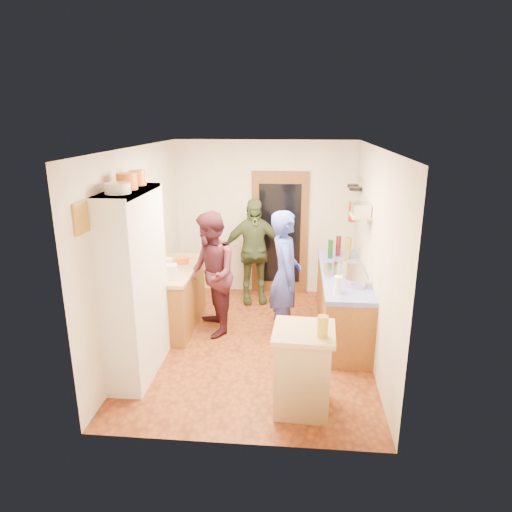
# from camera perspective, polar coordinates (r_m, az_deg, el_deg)

# --- Properties ---
(floor) EXTENTS (3.00, 4.00, 0.02)m
(floor) POSITION_cam_1_polar(r_m,az_deg,el_deg) (6.32, -0.21, -10.92)
(floor) COLOR brown
(floor) RESTS_ON ground
(ceiling) EXTENTS (3.00, 4.00, 0.02)m
(ceiling) POSITION_cam_1_polar(r_m,az_deg,el_deg) (5.60, -0.24, 13.51)
(ceiling) COLOR silver
(ceiling) RESTS_ON ground
(wall_back) EXTENTS (3.00, 0.02, 2.60)m
(wall_back) POSITION_cam_1_polar(r_m,az_deg,el_deg) (7.77, 1.17, 4.73)
(wall_back) COLOR silver
(wall_back) RESTS_ON ground
(wall_front) EXTENTS (3.00, 0.02, 2.60)m
(wall_front) POSITION_cam_1_polar(r_m,az_deg,el_deg) (3.95, -2.99, -7.73)
(wall_front) COLOR silver
(wall_front) RESTS_ON ground
(wall_left) EXTENTS (0.02, 4.00, 2.60)m
(wall_left) POSITION_cam_1_polar(r_m,az_deg,el_deg) (6.15, -14.38, 0.88)
(wall_left) COLOR silver
(wall_left) RESTS_ON ground
(wall_right) EXTENTS (0.02, 4.00, 2.60)m
(wall_right) POSITION_cam_1_polar(r_m,az_deg,el_deg) (5.88, 14.58, 0.14)
(wall_right) COLOR silver
(wall_right) RESTS_ON ground
(door_frame) EXTENTS (0.95, 0.06, 2.10)m
(door_frame) POSITION_cam_1_polar(r_m,az_deg,el_deg) (7.77, 2.98, 2.83)
(door_frame) COLOR brown
(door_frame) RESTS_ON ground
(door_glass) EXTENTS (0.70, 0.02, 1.70)m
(door_glass) POSITION_cam_1_polar(r_m,az_deg,el_deg) (7.74, 2.97, 2.76)
(door_glass) COLOR black
(door_glass) RESTS_ON door_frame
(hutch_body) EXTENTS (0.40, 1.20, 2.20)m
(hutch_body) POSITION_cam_1_polar(r_m,az_deg,el_deg) (5.42, -14.87, -3.55)
(hutch_body) COLOR silver
(hutch_body) RESTS_ON ground
(hutch_top_shelf) EXTENTS (0.40, 1.14, 0.04)m
(hutch_top_shelf) POSITION_cam_1_polar(r_m,az_deg,el_deg) (5.16, -15.78, 7.77)
(hutch_top_shelf) COLOR silver
(hutch_top_shelf) RESTS_ON hutch_body
(plate_stack) EXTENTS (0.26, 0.26, 0.11)m
(plate_stack) POSITION_cam_1_polar(r_m,az_deg,el_deg) (4.91, -16.92, 8.11)
(plate_stack) COLOR white
(plate_stack) RESTS_ON hutch_top_shelf
(orange_pot_a) EXTENTS (0.22, 0.22, 0.18)m
(orange_pot_a) POSITION_cam_1_polar(r_m,az_deg,el_deg) (5.15, -15.83, 8.98)
(orange_pot_a) COLOR orange
(orange_pot_a) RESTS_ON hutch_top_shelf
(orange_pot_b) EXTENTS (0.19, 0.19, 0.17)m
(orange_pot_b) POSITION_cam_1_polar(r_m,az_deg,el_deg) (5.46, -14.61, 9.46)
(orange_pot_b) COLOR orange
(orange_pot_b) RESTS_ON hutch_top_shelf
(left_counter_base) EXTENTS (0.60, 1.40, 0.85)m
(left_counter_base) POSITION_cam_1_polar(r_m,az_deg,el_deg) (6.74, -10.10, -5.27)
(left_counter_base) COLOR #975D26
(left_counter_base) RESTS_ON ground
(left_counter_top) EXTENTS (0.64, 1.44, 0.05)m
(left_counter_top) POSITION_cam_1_polar(r_m,az_deg,el_deg) (6.59, -10.30, -1.64)
(left_counter_top) COLOR tan
(left_counter_top) RESTS_ON left_counter_base
(toaster) EXTENTS (0.28, 0.21, 0.19)m
(toaster) POSITION_cam_1_polar(r_m,az_deg,el_deg) (6.13, -10.99, -1.93)
(toaster) COLOR white
(toaster) RESTS_ON left_counter_top
(kettle) EXTENTS (0.19, 0.19, 0.17)m
(kettle) POSITION_cam_1_polar(r_m,az_deg,el_deg) (6.46, -11.05, -1.02)
(kettle) COLOR white
(kettle) RESTS_ON left_counter_top
(orange_bowl) EXTENTS (0.23, 0.23, 0.09)m
(orange_bowl) POSITION_cam_1_polar(r_m,az_deg,el_deg) (6.74, -9.20, -0.52)
(orange_bowl) COLOR orange
(orange_bowl) RESTS_ON left_counter_top
(chopping_board) EXTENTS (0.34, 0.28, 0.02)m
(chopping_board) POSITION_cam_1_polar(r_m,az_deg,el_deg) (7.03, -9.10, -0.06)
(chopping_board) COLOR tan
(chopping_board) RESTS_ON left_counter_top
(right_counter_base) EXTENTS (0.60, 2.20, 0.84)m
(right_counter_base) POSITION_cam_1_polar(r_m,az_deg,el_deg) (6.60, 10.68, -5.85)
(right_counter_base) COLOR #975D26
(right_counter_base) RESTS_ON ground
(right_counter_top) EXTENTS (0.62, 2.22, 0.06)m
(right_counter_top) POSITION_cam_1_polar(r_m,az_deg,el_deg) (6.44, 10.89, -2.16)
(right_counter_top) COLOR #0A13BE
(right_counter_top) RESTS_ON right_counter_base
(hob) EXTENTS (0.55, 0.58, 0.04)m
(hob) POSITION_cam_1_polar(r_m,az_deg,el_deg) (6.40, 10.94, -1.81)
(hob) COLOR silver
(hob) RESTS_ON right_counter_top
(pot_on_hob) EXTENTS (0.18, 0.18, 0.12)m
(pot_on_hob) POSITION_cam_1_polar(r_m,az_deg,el_deg) (6.41, 10.51, -1.04)
(pot_on_hob) COLOR silver
(pot_on_hob) RESTS_ON hob
(bottle_a) EXTENTS (0.09, 0.09, 0.29)m
(bottle_a) POSITION_cam_1_polar(r_m,az_deg,el_deg) (6.96, 9.28, 0.86)
(bottle_a) COLOR #143F14
(bottle_a) RESTS_ON right_counter_top
(bottle_b) EXTENTS (0.09, 0.09, 0.31)m
(bottle_b) POSITION_cam_1_polar(r_m,az_deg,el_deg) (7.11, 10.25, 1.27)
(bottle_b) COLOR #591419
(bottle_b) RESTS_ON right_counter_top
(bottle_c) EXTENTS (0.10, 0.10, 0.35)m
(bottle_c) POSITION_cam_1_polar(r_m,az_deg,el_deg) (6.94, 11.45, 0.96)
(bottle_c) COLOR olive
(bottle_c) RESTS_ON right_counter_top
(paper_towel) EXTENTS (0.10, 0.10, 0.21)m
(paper_towel) POSITION_cam_1_polar(r_m,az_deg,el_deg) (5.61, 10.22, -3.55)
(paper_towel) COLOR white
(paper_towel) RESTS_ON right_counter_top
(mixing_bowl) EXTENTS (0.32, 0.32, 0.11)m
(mixing_bowl) POSITION_cam_1_polar(r_m,az_deg,el_deg) (5.90, 12.41, -3.21)
(mixing_bowl) COLOR silver
(mixing_bowl) RESTS_ON right_counter_top
(island_base) EXTENTS (0.58, 0.58, 0.86)m
(island_base) POSITION_cam_1_polar(r_m,az_deg,el_deg) (4.88, 5.86, -14.21)
(island_base) COLOR tan
(island_base) RESTS_ON ground
(island_top) EXTENTS (0.65, 0.65, 0.05)m
(island_top) POSITION_cam_1_polar(r_m,az_deg,el_deg) (4.66, 6.03, -9.42)
(island_top) COLOR tan
(island_top) RESTS_ON island_base
(cutting_board) EXTENTS (0.36, 0.30, 0.02)m
(cutting_board) POSITION_cam_1_polar(r_m,az_deg,el_deg) (4.70, 5.44, -9.01)
(cutting_board) COLOR white
(cutting_board) RESTS_ON island_top
(oil_jar) EXTENTS (0.11, 0.11, 0.21)m
(oil_jar) POSITION_cam_1_polar(r_m,az_deg,el_deg) (4.49, 8.33, -8.69)
(oil_jar) COLOR #AD9E2D
(oil_jar) RESTS_ON island_top
(pan_rail) EXTENTS (0.02, 0.65, 0.02)m
(pan_rail) POSITION_cam_1_polar(r_m,az_deg,el_deg) (7.20, 12.75, 9.41)
(pan_rail) COLOR silver
(pan_rail) RESTS_ON wall_right
(pan_hang_a) EXTENTS (0.18, 0.18, 0.05)m
(pan_hang_a) POSITION_cam_1_polar(r_m,az_deg,el_deg) (7.04, 12.37, 8.20)
(pan_hang_a) COLOR black
(pan_hang_a) RESTS_ON pan_rail
(pan_hang_b) EXTENTS (0.16, 0.16, 0.05)m
(pan_hang_b) POSITION_cam_1_polar(r_m,az_deg,el_deg) (7.24, 12.17, 8.28)
(pan_hang_b) COLOR black
(pan_hang_b) RESTS_ON pan_rail
(pan_hang_c) EXTENTS (0.17, 0.17, 0.05)m
(pan_hang_c) POSITION_cam_1_polar(r_m,az_deg,el_deg) (7.44, 12.00, 8.59)
(pan_hang_c) COLOR black
(pan_hang_c) RESTS_ON pan_rail
(wall_shelf) EXTENTS (0.26, 0.42, 0.03)m
(wall_shelf) POSITION_cam_1_polar(r_m,az_deg,el_deg) (6.20, 12.93, 4.92)
(wall_shelf) COLOR tan
(wall_shelf) RESTS_ON wall_right
(radio) EXTENTS (0.23, 0.30, 0.15)m
(radio) POSITION_cam_1_polar(r_m,az_deg,el_deg) (6.18, 12.99, 5.74)
(radio) COLOR silver
(radio) RESTS_ON wall_shelf
(ext_bracket) EXTENTS (0.06, 0.10, 0.04)m
(ext_bracket) POSITION_cam_1_polar(r_m,az_deg,el_deg) (7.47, 12.36, 5.03)
(ext_bracket) COLOR black
(ext_bracket) RESTS_ON wall_right
(fire_extinguisher) EXTENTS (0.11, 0.11, 0.32)m
(fire_extinguisher) POSITION_cam_1_polar(r_m,az_deg,el_deg) (7.46, 11.93, 5.42)
(fire_extinguisher) COLOR red
(fire_extinguisher) RESTS_ON wall_right
(picture_frame) EXTENTS (0.03, 0.25, 0.30)m
(picture_frame) POSITION_cam_1_polar(r_m,az_deg,el_deg) (4.57, -21.03, 4.50)
(picture_frame) COLOR gold
(picture_frame) RESTS_ON wall_left
(person_hob) EXTENTS (0.52, 0.71, 1.79)m
(person_hob) POSITION_cam_1_polar(r_m,az_deg,el_deg) (6.15, 4.01, -2.56)
(person_hob) COLOR #343FA2
(person_hob) RESTS_ON ground
(person_left) EXTENTS (0.91, 1.02, 1.74)m
(person_left) POSITION_cam_1_polar(r_m,az_deg,el_deg) (6.36, -5.50, -2.17)
(person_left) COLOR #401823
(person_left) RESTS_ON ground
(person_back) EXTENTS (1.08, 0.63, 1.73)m
(person_back) POSITION_cam_1_polar(r_m,az_deg,el_deg) (7.37, -0.25, 0.59)
(person_back) COLOR #364225
(person_back) RESTS_ON ground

